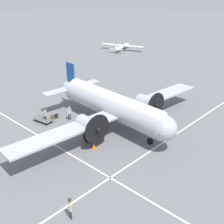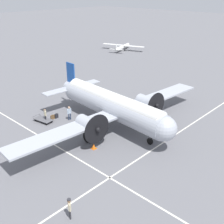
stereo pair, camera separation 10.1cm
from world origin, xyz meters
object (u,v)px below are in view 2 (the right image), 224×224
(passenger_boarding, at_px, (45,113))
(traffic_cone, at_px, (94,146))
(crew_foreground, at_px, (69,206))
(airliner_main, at_px, (115,106))
(baggage_cart, at_px, (43,119))
(suitcase_near_door, at_px, (56,116))
(suitcase_upright_spare, at_px, (53,117))
(ramp_agent, at_px, (69,112))
(light_aircraft_distant, at_px, (123,47))

(passenger_boarding, relative_size, traffic_cone, 2.82)
(crew_foreground, xyz_separation_m, passenger_boarding, (-7.56, -13.91, 0.05))
(airliner_main, relative_size, crew_foreground, 15.71)
(baggage_cart, xyz_separation_m, traffic_cone, (0.06, 8.71, 0.01))
(suitcase_near_door, height_order, traffic_cone, traffic_cone)
(airliner_main, distance_m, suitcase_upright_spare, 7.98)
(crew_foreground, distance_m, suitcase_upright_spare, 16.26)
(suitcase_near_door, distance_m, suitcase_upright_spare, 0.53)
(traffic_cone, bearing_deg, suitcase_upright_spare, -98.05)
(ramp_agent, distance_m, baggage_cart, 3.18)
(crew_foreground, distance_m, traffic_cone, 9.11)
(passenger_boarding, height_order, ramp_agent, same)
(airliner_main, height_order, passenger_boarding, airliner_main)
(crew_foreground, relative_size, suitcase_upright_spare, 2.87)
(ramp_agent, height_order, baggage_cart, ramp_agent)
(airliner_main, xyz_separation_m, suitcase_near_door, (3.15, -6.65, -2.25))
(crew_foreground, distance_m, passenger_boarding, 15.84)
(ramp_agent, bearing_deg, airliner_main, 116.34)
(ramp_agent, bearing_deg, baggage_cart, -35.22)
(ramp_agent, relative_size, suitcase_upright_spare, 3.00)
(ramp_agent, bearing_deg, crew_foreground, 53.04)
(suitcase_near_door, distance_m, traffic_cone, 8.56)
(suitcase_upright_spare, bearing_deg, ramp_agent, 129.71)
(passenger_boarding, distance_m, suitcase_near_door, 1.67)
(passenger_boarding, distance_m, suitcase_upright_spare, 1.23)
(ramp_agent, relative_size, baggage_cart, 0.70)
(suitcase_near_door, bearing_deg, airliner_main, 115.31)
(crew_foreground, xyz_separation_m, light_aircraft_distant, (-44.00, -33.92, -0.18))
(airliner_main, relative_size, light_aircraft_distant, 2.42)
(suitcase_near_door, height_order, baggage_cart, suitcase_near_door)
(baggage_cart, relative_size, traffic_cone, 4.04)
(airliner_main, height_order, suitcase_near_door, airliner_main)
(suitcase_near_door, xyz_separation_m, traffic_cone, (1.72, 8.38, 0.01))
(airliner_main, xyz_separation_m, crew_foreground, (12.16, 7.13, -1.49))
(crew_foreground, bearing_deg, airliner_main, -29.56)
(airliner_main, height_order, baggage_cart, airliner_main)
(traffic_cone, bearing_deg, ramp_agent, -110.20)
(airliner_main, bearing_deg, crew_foreground, -55.22)
(airliner_main, distance_m, baggage_cart, 8.76)
(airliner_main, height_order, suitcase_upright_spare, airliner_main)
(baggage_cart, distance_m, light_aircraft_distant, 41.66)
(suitcase_upright_spare, bearing_deg, passenger_boarding, -3.92)
(airliner_main, height_order, light_aircraft_distant, airliner_main)
(passenger_boarding, height_order, traffic_cone, passenger_boarding)
(suitcase_near_door, distance_m, baggage_cart, 1.69)
(airliner_main, distance_m, traffic_cone, 5.63)
(suitcase_near_door, bearing_deg, ramp_agent, 117.64)
(passenger_boarding, height_order, baggage_cart, passenger_boarding)
(crew_foreground, bearing_deg, suitcase_near_door, -3.14)
(ramp_agent, bearing_deg, suitcase_near_door, -60.62)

